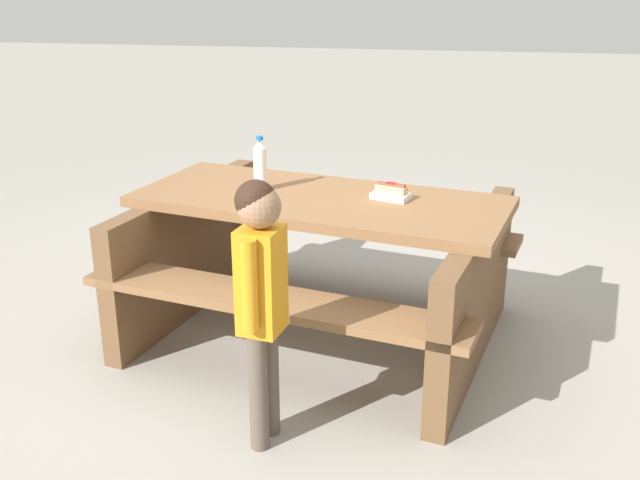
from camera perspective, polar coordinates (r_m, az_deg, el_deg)
The scene contains 5 objects.
ground_plane at distance 3.89m, azimuth 0.00°, elevation -7.28°, with size 30.00×30.00×0.00m, color gray.
picnic_table at distance 3.71m, azimuth 0.00°, elevation -1.16°, with size 2.05×1.74×0.75m.
soda_bottle at distance 3.71m, azimuth -4.63°, elevation 5.77°, with size 0.07×0.07×0.27m.
hotdog_tray at distance 3.58m, azimuth 5.50°, elevation 3.65°, with size 0.21×0.16×0.08m.
child_in_coat at distance 2.78m, azimuth -4.58°, elevation -3.19°, with size 0.18×0.27×1.08m.
Camera 1 is at (0.65, -3.40, 1.78)m, focal length 41.58 mm.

